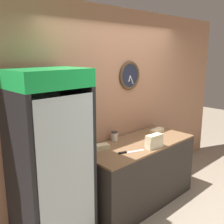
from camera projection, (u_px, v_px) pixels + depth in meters
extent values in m
cube|color=#AD7A5B|center=(117.00, 106.00, 3.80)|extent=(5.20, 0.06, 2.70)
torus|color=#4C3823|center=(130.00, 76.00, 3.82)|extent=(0.42, 0.04, 0.42)
cylinder|color=#1E2338|center=(130.00, 76.00, 3.82)|extent=(0.34, 0.01, 0.34)
cube|color=white|center=(129.00, 79.00, 3.82)|extent=(0.04, 0.01, 0.09)
cube|color=white|center=(132.00, 80.00, 3.85)|extent=(0.08, 0.01, 0.13)
cube|color=#332D28|center=(137.00, 173.00, 3.71)|extent=(1.72, 0.74, 0.87)
cube|color=brown|center=(138.00, 143.00, 3.61)|extent=(1.72, 0.74, 0.02)
cube|color=black|center=(37.00, 163.00, 2.95)|extent=(0.73, 0.04, 1.78)
cube|color=black|center=(20.00, 182.00, 2.51)|extent=(0.05, 0.63, 1.78)
cube|color=black|center=(77.00, 162.00, 2.98)|extent=(0.05, 0.63, 1.78)
cube|color=white|center=(38.00, 164.00, 2.93)|extent=(0.63, 0.02, 1.68)
cube|color=silver|center=(68.00, 182.00, 2.52)|extent=(0.63, 0.01, 1.68)
cube|color=green|center=(47.00, 78.00, 2.50)|extent=(0.73, 0.56, 0.18)
cube|color=silver|center=(54.00, 212.00, 2.84)|extent=(0.61, 0.51, 0.01)
cube|color=silver|center=(53.00, 185.00, 2.77)|extent=(0.61, 0.51, 0.01)
cube|color=silver|center=(51.00, 157.00, 2.69)|extent=(0.61, 0.51, 0.01)
cube|color=silver|center=(49.00, 127.00, 2.62)|extent=(0.61, 0.51, 0.01)
cylinder|color=navy|center=(83.00, 149.00, 2.71)|extent=(0.07, 0.07, 0.12)
cylinder|color=navy|center=(83.00, 141.00, 2.69)|extent=(0.03, 0.03, 0.05)
cylinder|color=#B2BCCC|center=(47.00, 223.00, 2.53)|extent=(0.06, 0.06, 0.15)
cylinder|color=#B2BCCC|center=(46.00, 213.00, 2.50)|extent=(0.02, 0.02, 0.06)
cylinder|color=#5B2D19|center=(67.00, 122.00, 2.51)|extent=(0.08, 0.08, 0.14)
cylinder|color=#5B2D19|center=(67.00, 112.00, 2.49)|extent=(0.03, 0.03, 0.06)
cylinder|color=#B2BCCC|center=(67.00, 183.00, 2.63)|extent=(0.08, 0.08, 0.15)
cylinder|color=#B2BCCC|center=(66.00, 173.00, 2.61)|extent=(0.03, 0.03, 0.06)
cylinder|color=#B2231E|center=(83.00, 177.00, 2.77)|extent=(0.08, 0.08, 0.15)
cylinder|color=#B2231E|center=(83.00, 168.00, 2.75)|extent=(0.03, 0.03, 0.06)
cylinder|color=#5B2D19|center=(81.00, 207.00, 2.82)|extent=(0.08, 0.08, 0.11)
cylinder|color=#5B2D19|center=(81.00, 200.00, 2.80)|extent=(0.03, 0.03, 0.05)
cylinder|color=#5B2D19|center=(49.00, 126.00, 2.38)|extent=(0.08, 0.08, 0.14)
cylinder|color=#5B2D19|center=(48.00, 115.00, 2.36)|extent=(0.03, 0.03, 0.06)
cylinder|color=navy|center=(52.00, 191.00, 2.51)|extent=(0.06, 0.06, 0.13)
cylinder|color=navy|center=(51.00, 182.00, 2.49)|extent=(0.02, 0.02, 0.06)
cylinder|color=navy|center=(65.00, 214.00, 2.67)|extent=(0.07, 0.07, 0.13)
cylinder|color=navy|center=(64.00, 206.00, 2.65)|extent=(0.03, 0.03, 0.06)
cylinder|color=#72337F|center=(58.00, 216.00, 2.62)|extent=(0.08, 0.08, 0.16)
cylinder|color=#72337F|center=(57.00, 206.00, 2.59)|extent=(0.03, 0.03, 0.07)
cube|color=beige|center=(154.00, 146.00, 3.40)|extent=(0.25, 0.13, 0.06)
cube|color=beige|center=(154.00, 141.00, 3.39)|extent=(0.25, 0.13, 0.06)
cube|color=beige|center=(154.00, 137.00, 3.37)|extent=(0.24, 0.12, 0.06)
cube|color=beige|center=(157.00, 131.00, 4.05)|extent=(0.26, 0.12, 0.06)
cube|color=beige|center=(101.00, 147.00, 3.36)|extent=(0.23, 0.17, 0.06)
cube|color=silver|center=(135.00, 151.00, 3.29)|extent=(0.25, 0.13, 0.00)
cube|color=black|center=(123.00, 153.00, 3.22)|extent=(0.11, 0.06, 0.02)
cylinder|color=silver|center=(114.00, 137.00, 3.69)|extent=(0.10, 0.10, 0.11)
cylinder|color=#262628|center=(114.00, 132.00, 3.67)|extent=(0.09, 0.09, 0.01)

